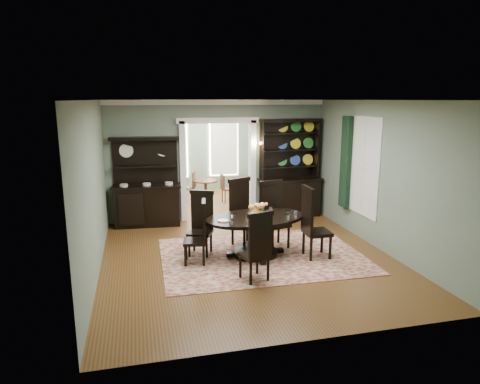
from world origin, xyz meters
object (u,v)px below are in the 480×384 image
object	(u,v)px
welsh_dresser	(290,182)
dining_table	(255,229)
parlor_table	(206,188)
sideboard	(147,195)

from	to	relation	value
welsh_dresser	dining_table	bearing A→B (deg)	-127.30
welsh_dresser	parlor_table	xyz separation A→B (m)	(-1.89, 2.03, -0.48)
dining_table	sideboard	xyz separation A→B (m)	(-1.98, 2.63, 0.20)
dining_table	parlor_table	distance (m)	4.65
dining_table	welsh_dresser	world-z (taller)	welsh_dresser
dining_table	sideboard	distance (m)	3.30
sideboard	parlor_table	world-z (taller)	sideboard
welsh_dresser	parlor_table	distance (m)	2.82
welsh_dresser	parlor_table	world-z (taller)	welsh_dresser
parlor_table	welsh_dresser	bearing A→B (deg)	-47.07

